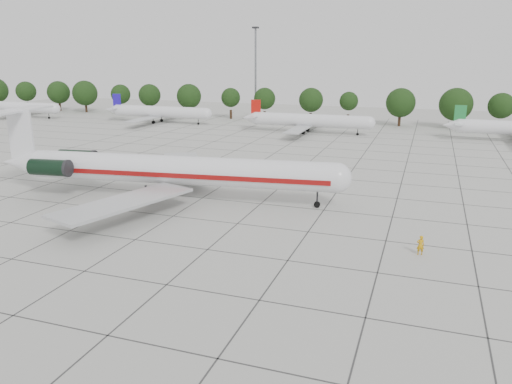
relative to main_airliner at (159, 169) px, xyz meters
The scene contains 9 objects.
ground 14.98m from the main_airliner, 25.04° to the right, with size 260.00×260.00×0.00m, color #BABAB2.
apron_joints 16.30m from the main_airliner, 34.11° to the left, with size 170.00×170.00×0.02m, color #383838.
main_airliner is the anchor object (origin of this frame).
ground_crew 33.68m from the main_airliner, 15.04° to the right, with size 0.69×0.45×1.90m, color #D1930C.
bg_airliner_a 102.72m from the main_airliner, 143.42° to the left, with size 28.24×27.20×7.40m.
bg_airliner_b 73.95m from the main_airliner, 119.75° to the left, with size 28.24×27.20×7.40m.
bg_airliner_c 60.27m from the main_airliner, 84.81° to the left, with size 28.24×27.20×7.40m.
tree_line 78.92m from the main_airliner, 88.96° to the left, with size 249.86×8.44×10.22m.
floodlight_mast 88.14m from the main_airliner, 101.13° to the left, with size 1.60×1.60×25.45m.
Camera 1 is at (19.08, -48.59, 18.20)m, focal length 35.00 mm.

